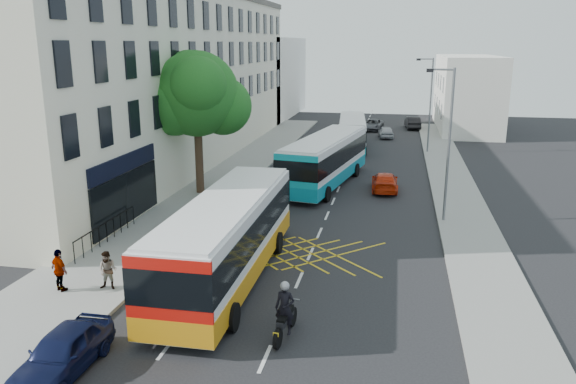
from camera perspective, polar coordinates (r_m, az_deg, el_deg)
The scene contains 22 objects.
ground at distance 20.44m, azimuth -0.37°, elevation -12.28°, with size 120.00×120.00×0.00m, color black.
pavement_left at distance 36.19m, azimuth -8.87°, elevation -0.12°, with size 5.00×70.00×0.15m, color gray.
pavement_right at distance 34.32m, azimuth 17.15°, elevation -1.45°, with size 3.00×70.00×0.15m, color gray.
terrace_main at distance 45.91m, azimuth -11.73°, elevation 11.36°, with size 8.30×45.00×13.50m.
terrace_far at distance 75.05m, azimuth -2.56°, elevation 11.56°, with size 8.00×20.00×10.00m, color silver.
building_right at distance 66.45m, azimuth 17.69°, elevation 9.59°, with size 6.00×18.00×8.00m, color silver.
street_tree at distance 35.09m, azimuth -9.31°, elevation 9.72°, with size 6.30×5.70×8.80m.
lamp_near at distance 30.30m, azimuth 15.89°, elevation 5.36°, with size 1.45×0.15×8.00m.
lamp_far at distance 50.11m, azimuth 14.17°, elevation 9.04°, with size 1.45×0.15×8.00m.
railings at distance 28.04m, azimuth -17.96°, elevation -3.76°, with size 0.08×5.60×1.14m, color black, non-canonical shape.
bus_near at distance 22.65m, azimuth -6.21°, elevation -4.65°, with size 3.07×12.12×3.41m.
bus_mid at distance 37.82m, azimuth 3.82°, elevation 3.28°, with size 4.70×12.09×3.32m.
bus_far at distance 51.78m, azimuth 6.53°, elevation 6.06°, with size 3.17×10.16×2.81m.
motorbike at distance 18.59m, azimuth -0.30°, elevation -12.00°, with size 0.73×2.22×1.97m.
parked_car_blue at distance 18.16m, azimuth -21.90°, elevation -14.83°, with size 1.55×3.86×1.31m, color #0D1336.
parked_car_silver at distance 28.35m, azimuth -6.97°, elevation -2.98°, with size 1.46×4.18×1.38m, color #979A9E.
red_hatchback at distance 37.12m, azimuth 9.80°, elevation 1.04°, with size 1.66×4.08×1.18m, color red.
distant_car_grey at distance 63.18m, azimuth 8.59°, elevation 6.77°, with size 1.97×4.28×1.19m, color #45464E.
distant_car_silver at distance 58.23m, azimuth 9.92°, elevation 6.02°, with size 1.39×3.45×1.18m, color #A9AAB1.
distant_car_dark at distance 65.06m, azimuth 12.54°, elevation 6.89°, with size 1.44×4.12×1.36m, color black.
pedestrian_near at distance 22.76m, azimuth -17.83°, elevation -7.59°, with size 0.74×0.58×1.52m, color gray.
pedestrian_far at distance 23.18m, azimuth -22.20°, elevation -7.38°, with size 0.98×0.41×1.68m, color gray.
Camera 1 is at (3.63, -17.82, 9.33)m, focal length 35.00 mm.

